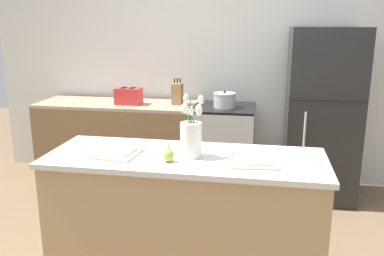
# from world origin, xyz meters

# --- Properties ---
(back_wall) EXTENTS (5.20, 0.08, 2.70)m
(back_wall) POSITION_xyz_m (0.00, 2.00, 1.35)
(back_wall) COLOR silver
(back_wall) RESTS_ON ground_plane
(kitchen_island) EXTENTS (1.80, 0.66, 0.89)m
(kitchen_island) POSITION_xyz_m (0.00, 0.00, 0.44)
(kitchen_island) COLOR tan
(kitchen_island) RESTS_ON ground_plane
(back_counter) EXTENTS (1.68, 0.60, 0.89)m
(back_counter) POSITION_xyz_m (-1.06, 1.60, 0.45)
(back_counter) COLOR brown
(back_counter) RESTS_ON ground_plane
(stove_range) EXTENTS (0.60, 0.61, 0.89)m
(stove_range) POSITION_xyz_m (0.10, 1.60, 0.45)
(stove_range) COLOR #B2B5B7
(stove_range) RESTS_ON ground_plane
(refrigerator) EXTENTS (0.68, 0.67, 1.68)m
(refrigerator) POSITION_xyz_m (1.05, 1.60, 0.84)
(refrigerator) COLOR black
(refrigerator) RESTS_ON ground_plane
(flower_vase) EXTENTS (0.14, 0.16, 0.41)m
(flower_vase) POSITION_xyz_m (0.04, -0.01, 1.02)
(flower_vase) COLOR silver
(flower_vase) RESTS_ON kitchen_island
(pear_figurine) EXTENTS (0.07, 0.07, 0.12)m
(pear_figurine) POSITION_xyz_m (-0.08, -0.14, 0.93)
(pear_figurine) COLOR #9EBC47
(pear_figurine) RESTS_ON kitchen_island
(plate_setting_left) EXTENTS (0.31, 0.31, 0.02)m
(plate_setting_left) POSITION_xyz_m (-0.45, -0.05, 0.90)
(plate_setting_left) COLOR beige
(plate_setting_left) RESTS_ON kitchen_island
(plate_setting_right) EXTENTS (0.31, 0.31, 0.02)m
(plate_setting_right) POSITION_xyz_m (0.45, -0.05, 0.90)
(plate_setting_right) COLOR beige
(plate_setting_right) RESTS_ON kitchen_island
(toaster) EXTENTS (0.28, 0.18, 0.17)m
(toaster) POSITION_xyz_m (-0.91, 1.55, 0.98)
(toaster) COLOR red
(toaster) RESTS_ON back_counter
(cooking_pot) EXTENTS (0.22, 0.22, 0.17)m
(cooking_pot) POSITION_xyz_m (0.10, 1.55, 0.97)
(cooking_pot) COLOR #B2B5B7
(cooking_pot) RESTS_ON stove_range
(knife_block) EXTENTS (0.10, 0.14, 0.27)m
(knife_block) POSITION_xyz_m (-0.40, 1.64, 1.00)
(knife_block) COLOR #A37547
(knife_block) RESTS_ON back_counter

